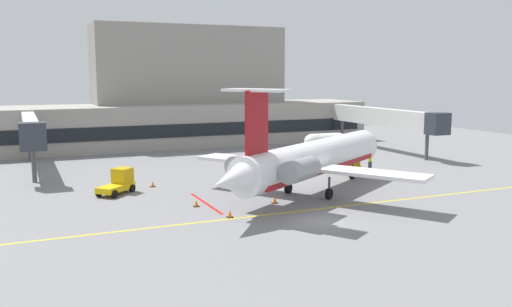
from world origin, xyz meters
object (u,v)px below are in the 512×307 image
object	(u,v)px
marshaller	(370,160)
pushback_tractor	(119,182)
regional_jet	(312,159)
baggage_tug	(348,163)
fuel_tank	(326,141)

from	to	relation	value
marshaller	pushback_tractor	bearing A→B (deg)	-177.61
regional_jet	baggage_tug	distance (m)	12.87
regional_jet	fuel_tank	xyz separation A→B (m)	(15.14, 22.97, -1.78)
regional_jet	fuel_tank	bearing A→B (deg)	56.60
baggage_tug	fuel_tank	distance (m)	15.52
fuel_tank	pushback_tractor	bearing A→B (deg)	-153.14
pushback_tractor	fuel_tank	xyz separation A→B (m)	(30.50, 15.44, 0.43)
pushback_tractor	fuel_tank	world-z (taller)	fuel_tank
regional_jet	fuel_tank	world-z (taller)	regional_jet
fuel_tank	regional_jet	bearing A→B (deg)	-123.40
regional_jet	pushback_tractor	bearing A→B (deg)	153.90
baggage_tug	fuel_tank	size ratio (longest dim) A/B	0.68
baggage_tug	pushback_tractor	distance (m)	24.72
regional_jet	marshaller	distance (m)	15.25
pushback_tractor	fuel_tank	distance (m)	34.19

